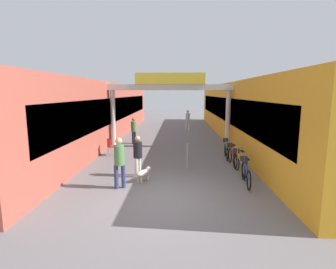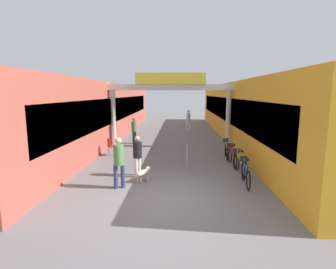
# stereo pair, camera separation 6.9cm
# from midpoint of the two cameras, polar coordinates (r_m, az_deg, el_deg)

# --- Properties ---
(ground_plane) EXTENTS (80.00, 80.00, 0.00)m
(ground_plane) POSITION_cam_midpoint_polar(r_m,az_deg,el_deg) (8.19, -1.12, -14.04)
(ground_plane) COLOR slate
(storefront_left) EXTENTS (3.00, 26.00, 3.85)m
(storefront_left) POSITION_cam_midpoint_polar(r_m,az_deg,el_deg) (19.38, -14.32, 4.99)
(storefront_left) COLOR #B25142
(storefront_left) RESTS_ON ground_plane
(storefront_right) EXTENTS (3.00, 26.00, 3.85)m
(storefront_right) POSITION_cam_midpoint_polar(r_m,az_deg,el_deg) (19.13, 16.47, 4.85)
(storefront_right) COLOR gold
(storefront_right) RESTS_ON ground_plane
(arcade_sign_gateway) EXTENTS (7.40, 0.47, 4.33)m
(arcade_sign_gateway) POSITION_cam_midpoint_polar(r_m,az_deg,el_deg) (15.17, 0.65, 8.51)
(arcade_sign_gateway) COLOR beige
(arcade_sign_gateway) RESTS_ON ground_plane
(pedestrian_with_dog) EXTENTS (0.44, 0.44, 1.75)m
(pedestrian_with_dog) POSITION_cam_midpoint_polar(r_m,az_deg,el_deg) (8.97, -10.45, -5.34)
(pedestrian_with_dog) COLOR navy
(pedestrian_with_dog) RESTS_ON ground_plane
(pedestrian_companion) EXTENTS (0.43, 0.43, 1.59)m
(pedestrian_companion) POSITION_cam_midpoint_polar(r_m,az_deg,el_deg) (10.16, -6.47, -4.14)
(pedestrian_companion) COLOR silver
(pedestrian_companion) RESTS_ON ground_plane
(pedestrian_carrying_crate) EXTENTS (0.42, 0.42, 1.66)m
(pedestrian_carrying_crate) POSITION_cam_midpoint_polar(r_m,az_deg,el_deg) (16.75, -7.25, 1.24)
(pedestrian_carrying_crate) COLOR black
(pedestrian_carrying_crate) RESTS_ON ground_plane
(pedestrian_elderly_walking) EXTENTS (0.40, 0.40, 1.78)m
(pedestrian_elderly_walking) POSITION_cam_midpoint_polar(r_m,az_deg,el_deg) (22.34, 4.55, 3.43)
(pedestrian_elderly_walking) COLOR silver
(pedestrian_elderly_walking) RESTS_ON ground_plane
(dog_on_leash) EXTENTS (0.59, 0.69, 0.50)m
(dog_on_leash) POSITION_cam_midpoint_polar(r_m,az_deg,el_deg) (9.73, -5.10, -8.30)
(dog_on_leash) COLOR beige
(dog_on_leash) RESTS_ON ground_plane
(bicycle_blue_nearest) EXTENTS (0.46, 1.69, 0.98)m
(bicycle_blue_nearest) POSITION_cam_midpoint_polar(r_m,az_deg,el_deg) (9.77, 16.68, -7.83)
(bicycle_blue_nearest) COLOR black
(bicycle_blue_nearest) RESTS_ON ground_plane
(bicycle_orange_second) EXTENTS (0.46, 1.69, 0.98)m
(bicycle_orange_second) POSITION_cam_midpoint_polar(r_m,az_deg,el_deg) (11.00, 15.49, -5.88)
(bicycle_orange_second) COLOR black
(bicycle_orange_second) RESTS_ON ground_plane
(bicycle_red_third) EXTENTS (0.46, 1.69, 0.98)m
(bicycle_red_third) POSITION_cam_midpoint_polar(r_m,az_deg,el_deg) (12.14, 13.93, -4.42)
(bicycle_red_third) COLOR black
(bicycle_red_third) RESTS_ON ground_plane
(bicycle_green_farthest) EXTENTS (0.46, 1.69, 0.98)m
(bicycle_green_farthest) POSITION_cam_midpoint_polar(r_m,az_deg,el_deg) (13.37, 12.72, -3.14)
(bicycle_green_farthest) COLOR black
(bicycle_green_farthest) RESTS_ON ground_plane
(bollard_post_metal) EXTENTS (0.10, 0.10, 1.11)m
(bollard_post_metal) POSITION_cam_midpoint_polar(r_m,az_deg,el_deg) (11.12, 4.42, -4.73)
(bollard_post_metal) COLOR gray
(bollard_post_metal) RESTS_ON ground_plane
(cafe_chair_red_nearer) EXTENTS (0.56, 0.56, 0.89)m
(cafe_chair_red_nearer) POSITION_cam_midpoint_polar(r_m,az_deg,el_deg) (13.79, -12.16, -2.31)
(cafe_chair_red_nearer) COLOR gray
(cafe_chair_red_nearer) RESTS_ON ground_plane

